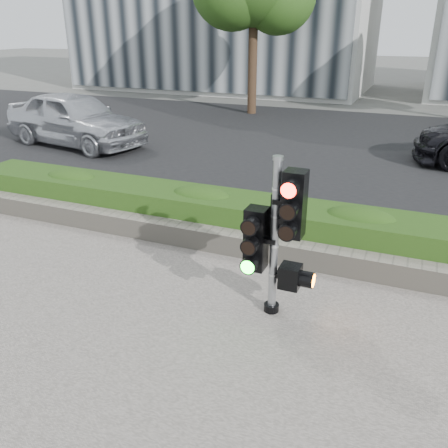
# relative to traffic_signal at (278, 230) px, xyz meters

# --- Properties ---
(ground) EXTENTS (120.00, 120.00, 0.00)m
(ground) POSITION_rel_traffic_signal_xyz_m (-0.75, -0.55, -1.15)
(ground) COLOR #51514C
(ground) RESTS_ON ground
(road) EXTENTS (60.00, 13.00, 0.02)m
(road) POSITION_rel_traffic_signal_xyz_m (-0.75, 9.45, -1.14)
(road) COLOR black
(road) RESTS_ON ground
(curb) EXTENTS (60.00, 0.25, 0.12)m
(curb) POSITION_rel_traffic_signal_xyz_m (-0.75, 2.60, -1.09)
(curb) COLOR gray
(curb) RESTS_ON ground
(stone_wall) EXTENTS (12.00, 0.32, 0.34)m
(stone_wall) POSITION_rel_traffic_signal_xyz_m (-0.75, 1.35, -0.95)
(stone_wall) COLOR gray
(stone_wall) RESTS_ON sidewalk
(hedge) EXTENTS (12.00, 1.00, 0.68)m
(hedge) POSITION_rel_traffic_signal_xyz_m (-0.75, 2.00, -0.78)
(hedge) COLOR #477323
(hedge) RESTS_ON sidewalk
(traffic_signal) EXTENTS (0.70, 0.50, 2.02)m
(traffic_signal) POSITION_rel_traffic_signal_xyz_m (0.00, 0.00, 0.00)
(traffic_signal) COLOR black
(traffic_signal) RESTS_ON sidewalk
(car_silver) EXTENTS (4.96, 2.71, 1.60)m
(car_silver) POSITION_rel_traffic_signal_xyz_m (-8.24, 6.49, -0.33)
(car_silver) COLOR silver
(car_silver) RESTS_ON road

